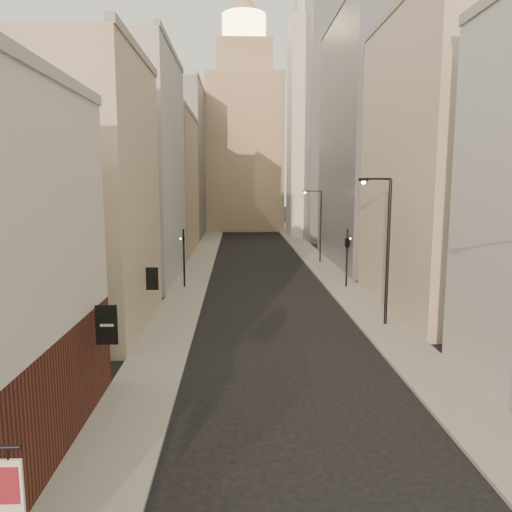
{
  "coord_description": "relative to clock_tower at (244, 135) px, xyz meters",
  "views": [
    {
      "loc": [
        -2.43,
        -4.11,
        8.83
      ],
      "look_at": [
        -1.4,
        23.36,
        4.77
      ],
      "focal_mm": 35.0,
      "sensor_mm": 36.0,
      "label": 1
    }
  ],
  "objects": [
    {
      "name": "highrise",
      "position": [
        19.0,
        -14.0,
        8.02
      ],
      "size": [
        21.0,
        23.0,
        51.2
      ],
      "color": "gray",
      "rests_on": "ground"
    },
    {
      "name": "traffic_light_left",
      "position": [
        -5.9,
        -54.77,
        -14.05
      ],
      "size": [
        0.58,
        0.51,
        5.0
      ],
      "rotation": [
        0.0,
        0.0,
        2.9
      ],
      "color": "black",
      "rests_on": "ground"
    },
    {
      "name": "right_bldg_wingrid",
      "position": [
        13.0,
        -42.0,
        -4.63
      ],
      "size": [
        8.0,
        20.0,
        26.0
      ],
      "primitive_type": "cube",
      "color": "gray",
      "rests_on": "ground"
    },
    {
      "name": "sidewalk_left",
      "position": [
        -5.5,
        -37.0,
        -17.56
      ],
      "size": [
        3.0,
        140.0,
        0.15
      ],
      "primitive_type": "cube",
      "color": "gray",
      "rests_on": "ground"
    },
    {
      "name": "left_bldg_beige",
      "position": [
        -11.0,
        -66.0,
        -9.63
      ],
      "size": [
        8.0,
        12.0,
        16.0
      ],
      "primitive_type": "cube",
      "color": "#BFAA92",
      "rests_on": "ground"
    },
    {
      "name": "right_bldg_beige",
      "position": [
        13.0,
        -62.0,
        -7.63
      ],
      "size": [
        8.0,
        16.0,
        20.0
      ],
      "primitive_type": "cube",
      "color": "#BFAA92",
      "rests_on": "ground"
    },
    {
      "name": "left_bldg_tan",
      "position": [
        -11.0,
        -32.0,
        -9.13
      ],
      "size": [
        8.0,
        18.0,
        17.0
      ],
      "primitive_type": "cube",
      "color": "#967F62",
      "rests_on": "ground"
    },
    {
      "name": "white_tower",
      "position": [
        11.0,
        -14.0,
        0.97
      ],
      "size": [
        8.0,
        8.0,
        41.5
      ],
      "color": "silver",
      "rests_on": "ground"
    },
    {
      "name": "streetlamp_far",
      "position": [
        7.47,
        -42.11,
        -13.09
      ],
      "size": [
        2.09,
        0.3,
        7.95
      ],
      "rotation": [
        0.0,
        0.0,
        -0.06
      ],
      "color": "black",
      "rests_on": "ground"
    },
    {
      "name": "left_bldg_grey",
      "position": [
        -11.0,
        -50.0,
        -7.63
      ],
      "size": [
        8.0,
        16.0,
        20.0
      ],
      "primitive_type": "cube",
      "color": "#949599",
      "rests_on": "ground"
    },
    {
      "name": "streetlamp_mid",
      "position": [
        7.51,
        -66.5,
        -12.43
      ],
      "size": [
        2.24,
        1.12,
        9.1
      ],
      "rotation": [
        0.0,
        0.0,
        0.41
      ],
      "color": "black",
      "rests_on": "ground"
    },
    {
      "name": "sidewalk_right",
      "position": [
        7.5,
        -37.0,
        -17.56
      ],
      "size": [
        3.0,
        140.0,
        0.15
      ],
      "primitive_type": "cube",
      "color": "gray",
      "rests_on": "ground"
    },
    {
      "name": "left_bldg_wingrid",
      "position": [
        -11.0,
        -12.0,
        -5.63
      ],
      "size": [
        8.0,
        20.0,
        24.0
      ],
      "primitive_type": "cube",
      "color": "gray",
      "rests_on": "ground"
    },
    {
      "name": "traffic_light_right",
      "position": [
        7.73,
        -55.17,
        -13.69
      ],
      "size": [
        0.75,
        0.75,
        5.0
      ],
      "rotation": [
        0.0,
        0.0,
        3.25
      ],
      "color": "black",
      "rests_on": "ground"
    },
    {
      "name": "clock_tower",
      "position": [
        0.0,
        0.0,
        0.0
      ],
      "size": [
        14.0,
        14.0,
        44.9
      ],
      "color": "#967F62",
      "rests_on": "ground"
    }
  ]
}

